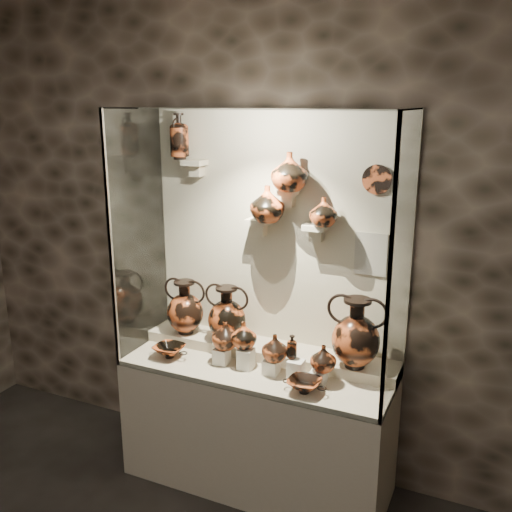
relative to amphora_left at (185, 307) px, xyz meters
The scene contains 36 objects.
wall_back 0.81m from the amphora_left, 16.66° to the left, with size 5.00×0.02×3.20m, color black.
plinth 0.92m from the amphora_left, 13.28° to the right, with size 1.70×0.60×0.80m, color beige.
front_tier 0.67m from the amphora_left, 13.28° to the right, with size 1.68×0.58×0.03m, color #B9A98F.
rear_tier 0.64m from the amphora_left, ahead, with size 1.70×0.25×0.10m, color #B9A98F.
back_panel 0.81m from the amphora_left, 16.22° to the left, with size 1.70×0.03×1.60m, color beige.
glass_front 0.90m from the amphora_left, 36.18° to the right, with size 1.70×0.01×1.60m, color white.
glass_left 0.59m from the amphora_left, 150.38° to the right, with size 0.01×0.60×1.60m, color white.
glass_right 1.54m from the amphora_left, ahead, with size 0.01×0.60×1.60m, color white.
glass_top 1.45m from the amphora_left, 13.28° to the right, with size 1.70×0.60×0.01m, color white.
frame_post_left 0.71m from the amphora_left, 119.33° to the right, with size 0.02×0.02×1.60m, color gray.
frame_post_right 1.59m from the amphora_left, 16.69° to the right, with size 0.02×0.02×1.60m, color gray.
pedestal_a 0.47m from the amphora_left, 26.83° to the right, with size 0.09×0.09×0.10m, color silver.
pedestal_b 0.61m from the amphora_left, 19.23° to the right, with size 0.09×0.09×0.13m, color silver.
pedestal_c 0.77m from the amphora_left, 14.91° to the right, with size 0.09×0.09×0.09m, color silver.
pedestal_d 0.92m from the amphora_left, 12.28° to the right, with size 0.09×0.09×0.12m, color silver.
pedestal_e 1.06m from the amphora_left, 10.63° to the right, with size 0.09×0.09×0.08m, color silver.
bracket_ul 0.97m from the amphora_left, 64.21° to the left, with size 0.14×0.12×0.04m, color beige.
bracket_ca 0.80m from the amphora_left, 11.24° to the left, with size 0.14×0.12×0.04m, color beige.
bracket_cb 1.08m from the amphora_left, ahead, with size 0.10×0.12×0.04m, color beige.
bracket_cc 1.08m from the amphora_left, ahead, with size 0.14×0.12×0.04m, color beige.
amphora_left is the anchor object (origin of this frame).
amphora_mid 0.32m from the amphora_left, ahead, with size 0.30×0.30×0.37m, color #B2481F, non-canonical shape.
amphora_right 1.19m from the amphora_left, ahead, with size 0.35×0.35×0.43m, color #A6461F, non-canonical shape.
jug_a 0.44m from the amphora_left, 23.93° to the right, with size 0.17×0.17×0.18m, color #A6461F.
jug_b 0.56m from the amphora_left, 18.48° to the right, with size 0.16×0.16×0.17m, color #B2481F.
jug_c 0.77m from the amphora_left, 14.22° to the right, with size 0.16×0.16×0.17m, color #A6461F.
jug_e 1.06m from the amphora_left, ahead, with size 0.15×0.15×0.16m, color #A6461F.
lekythos_small 0.86m from the amphora_left, 11.79° to the right, with size 0.07×0.07×0.17m, color #B2481F, non-canonical shape.
kylix_left 0.33m from the amphora_left, 83.43° to the right, with size 0.25×0.21×0.10m, color #B2481F, non-canonical shape.
kylix_right 1.05m from the amphora_left, 18.36° to the right, with size 0.25×0.21×0.10m, color #A6461F, non-canonical shape.
lekythos_tall 1.15m from the amphora_left, 121.35° to the left, with size 0.13×0.13×0.33m, color #A6461F, non-canonical shape.
ovoid_vase_a 0.95m from the amphora_left, ahead, with size 0.21×0.21×0.22m, color #B2481F.
ovoid_vase_b 1.19m from the amphora_left, ahead, with size 0.22×0.22×0.23m, color #B2481F.
ovoid_vase_c 1.18m from the amphora_left, ahead, with size 0.17×0.17×0.17m, color #B2481F.
wall_plate 1.53m from the amphora_left, ahead, with size 0.17×0.17×0.02m, color #BC4E25.
info_placard 1.31m from the amphora_left, ahead, with size 0.19×0.01×0.26m, color beige.
Camera 1 is at (1.35, -0.78, 2.44)m, focal length 40.00 mm.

